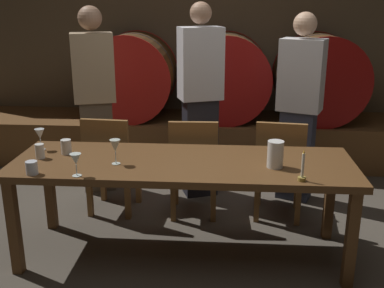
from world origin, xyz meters
name	(u,v)px	position (x,y,z in m)	size (l,w,h in m)	color
ground_plane	(220,260)	(0.00, 0.00, 0.00)	(8.88, 8.88, 0.00)	#4C443A
back_wall	(225,49)	(0.00, 2.78, 1.22)	(6.83, 0.24, 2.45)	brown
barrel_shelf	(223,139)	(0.00, 2.23, 0.25)	(6.14, 0.90, 0.50)	brown
wine_barrel_left	(133,76)	(-1.05, 2.23, 0.98)	(0.97, 0.77, 0.97)	#513319
wine_barrel_center	(226,77)	(0.02, 2.23, 0.98)	(0.97, 0.77, 0.97)	#513319
wine_barrel_right	(319,78)	(1.05, 2.23, 0.98)	(0.97, 0.77, 0.97)	#513319
dining_table	(183,170)	(-0.28, 0.08, 0.66)	(2.40, 0.78, 0.73)	brown
chair_left	(110,161)	(-0.96, 0.72, 0.49)	(0.43, 0.43, 0.88)	brown
chair_center	(194,163)	(-0.24, 0.71, 0.49)	(0.42, 0.42, 0.88)	brown
chair_right	(279,165)	(0.48, 0.72, 0.49)	(0.44, 0.44, 0.88)	brown
guest_left	(95,99)	(-1.22, 1.26, 0.91)	(0.43, 0.34, 1.76)	brown
guest_center	(200,101)	(-0.22, 1.21, 0.92)	(0.44, 0.35, 1.80)	black
guest_right	(299,107)	(0.68, 1.19, 0.88)	(0.44, 0.36, 1.71)	#33384C
candle_center	(302,172)	(0.50, -0.24, 0.79)	(0.05, 0.05, 0.21)	olive
pitcher	(275,154)	(0.36, 0.00, 0.82)	(0.11, 0.11, 0.18)	white
wine_glass_left	(40,134)	(-1.36, 0.26, 0.85)	(0.07, 0.07, 0.16)	white
wine_glass_center	(76,160)	(-0.93, -0.26, 0.84)	(0.07, 0.07, 0.15)	silver
wine_glass_right	(115,146)	(-0.73, -0.02, 0.86)	(0.07, 0.07, 0.17)	silver
cup_left	(40,151)	(-1.29, 0.06, 0.79)	(0.06, 0.06, 0.11)	white
cup_center	(32,168)	(-1.23, -0.25, 0.78)	(0.08, 0.08, 0.09)	silver
cup_right	(66,147)	(-1.14, 0.17, 0.79)	(0.07, 0.07, 0.11)	white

